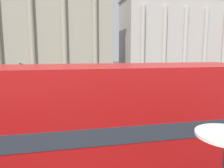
% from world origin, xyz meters
% --- Properties ---
extents(double_decker_bus, '(11.07, 2.70, 4.13)m').
position_xyz_m(double_decker_bus, '(-0.07, 4.18, 2.31)').
color(double_decker_bus, black).
rests_on(double_decker_bus, ground_plane).
extents(plaza_building_left, '(35.48, 11.92, 20.28)m').
position_xyz_m(plaza_building_left, '(-8.55, 44.85, 10.14)').
color(plaza_building_left, '#A39984').
rests_on(plaza_building_left, ground_plane).
extents(plaza_building_right, '(25.16, 11.59, 16.89)m').
position_xyz_m(plaza_building_right, '(25.63, 47.52, 8.45)').
color(plaza_building_right, '#BCB2A8').
rests_on(plaza_building_right, ground_plane).
extents(traffic_light_near, '(0.42, 0.24, 3.59)m').
position_xyz_m(traffic_light_near, '(7.90, 10.02, 2.36)').
color(traffic_light_near, black).
rests_on(traffic_light_near, ground_plane).
extents(traffic_light_mid, '(0.42, 0.24, 3.36)m').
position_xyz_m(traffic_light_mid, '(0.38, 15.08, 2.21)').
color(traffic_light_mid, black).
rests_on(traffic_light_mid, ground_plane).
extents(traffic_light_far, '(0.42, 0.24, 3.43)m').
position_xyz_m(traffic_light_far, '(-4.56, 21.32, 2.26)').
color(traffic_light_far, black).
rests_on(traffic_light_far, ground_plane).
extents(pedestrian_red, '(0.32, 0.32, 1.69)m').
position_xyz_m(pedestrian_red, '(6.19, 15.36, 0.97)').
color(pedestrian_red, '#282B33').
rests_on(pedestrian_red, ground_plane).
extents(pedestrian_olive, '(0.32, 0.32, 1.79)m').
position_xyz_m(pedestrian_olive, '(0.41, 13.21, 1.04)').
color(pedestrian_olive, '#282B33').
rests_on(pedestrian_olive, ground_plane).
extents(pedestrian_blue, '(0.32, 0.32, 1.83)m').
position_xyz_m(pedestrian_blue, '(-8.12, 31.04, 1.06)').
color(pedestrian_blue, '#282B33').
rests_on(pedestrian_blue, ground_plane).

